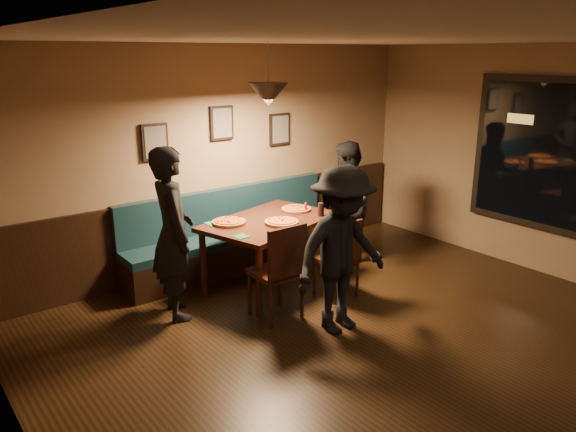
# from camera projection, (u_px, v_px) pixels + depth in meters

# --- Properties ---
(floor) EXTENTS (7.00, 7.00, 0.00)m
(floor) POSITION_uv_depth(u_px,v_px,m) (439.00, 378.00, 4.74)
(floor) COLOR black
(floor) RESTS_ON ground
(ceiling) EXTENTS (7.00, 7.00, 0.00)m
(ceiling) POSITION_uv_depth(u_px,v_px,m) (469.00, 36.00, 3.95)
(ceiling) COLOR silver
(ceiling) RESTS_ON ground
(wall_back) EXTENTS (6.00, 0.00, 6.00)m
(wall_back) POSITION_uv_depth(u_px,v_px,m) (222.00, 158.00, 7.00)
(wall_back) COLOR #8C704F
(wall_back) RESTS_ON ground
(wall_left) EXTENTS (0.00, 7.00, 7.00)m
(wall_left) POSITION_uv_depth(u_px,v_px,m) (58.00, 339.00, 2.59)
(wall_left) COLOR #8C704F
(wall_left) RESTS_ON ground
(wainscot) EXTENTS (5.88, 0.06, 1.00)m
(wainscot) POSITION_uv_depth(u_px,v_px,m) (225.00, 226.00, 7.23)
(wainscot) COLOR black
(wainscot) RESTS_ON ground
(booth_bench) EXTENTS (3.00, 0.60, 1.00)m
(booth_bench) POSITION_uv_depth(u_px,v_px,m) (236.00, 231.00, 7.03)
(booth_bench) COLOR #0F232D
(booth_bench) RESTS_ON ground
(window_frame) EXTENTS (0.06, 2.56, 1.86)m
(window_frame) POSITION_uv_depth(u_px,v_px,m) (574.00, 159.00, 6.43)
(window_frame) COLOR black
(window_frame) RESTS_ON wall_right
(window_glass) EXTENTS (0.00, 2.40, 2.40)m
(window_glass) POSITION_uv_depth(u_px,v_px,m) (572.00, 159.00, 6.41)
(window_glass) COLOR black
(window_glass) RESTS_ON wall_right
(picture_left) EXTENTS (0.32, 0.04, 0.42)m
(picture_left) POSITION_uv_depth(u_px,v_px,m) (155.00, 142.00, 6.37)
(picture_left) COLOR black
(picture_left) RESTS_ON wall_back
(picture_center) EXTENTS (0.32, 0.04, 0.42)m
(picture_center) POSITION_uv_depth(u_px,v_px,m) (222.00, 123.00, 6.85)
(picture_center) COLOR black
(picture_center) RESTS_ON wall_back
(picture_right) EXTENTS (0.32, 0.04, 0.42)m
(picture_right) POSITION_uv_depth(u_px,v_px,m) (280.00, 129.00, 7.42)
(picture_right) COLOR black
(picture_right) RESTS_ON wall_back
(pendant_lamp) EXTENTS (0.44, 0.44, 0.25)m
(pendant_lamp) POSITION_uv_depth(u_px,v_px,m) (268.00, 94.00, 6.01)
(pendant_lamp) COLOR black
(pendant_lamp) RESTS_ON ceiling
(dining_table) EXTENTS (1.74, 1.35, 0.82)m
(dining_table) POSITION_uv_depth(u_px,v_px,m) (270.00, 253.00, 6.53)
(dining_table) COLOR black
(dining_table) RESTS_ON floor
(chair_near_left) EXTENTS (0.47, 0.47, 1.04)m
(chair_near_left) POSITION_uv_depth(u_px,v_px,m) (276.00, 270.00, 5.73)
(chair_near_left) COLOR black
(chair_near_left) RESTS_ON floor
(chair_near_right) EXTENTS (0.41, 0.41, 0.92)m
(chair_near_right) POSITION_uv_depth(u_px,v_px,m) (336.00, 257.00, 6.25)
(chair_near_right) COLOR black
(chair_near_right) RESTS_ON floor
(diner_left) EXTENTS (0.58, 0.74, 1.81)m
(diner_left) POSITION_uv_depth(u_px,v_px,m) (173.00, 233.00, 5.66)
(diner_left) COLOR black
(diner_left) RESTS_ON floor
(diner_right) EXTENTS (0.87, 0.96, 1.61)m
(diner_right) POSITION_uv_depth(u_px,v_px,m) (346.00, 204.00, 7.16)
(diner_right) COLOR black
(diner_right) RESTS_ON floor
(diner_front) EXTENTS (1.09, 0.63, 1.68)m
(diner_front) POSITION_uv_depth(u_px,v_px,m) (342.00, 250.00, 5.37)
(diner_front) COLOR black
(diner_front) RESTS_ON floor
(pizza_a) EXTENTS (0.45, 0.45, 0.04)m
(pizza_a) POSITION_uv_depth(u_px,v_px,m) (229.00, 222.00, 6.26)
(pizza_a) COLOR #CB5B26
(pizza_a) RESTS_ON dining_table
(pizza_b) EXTENTS (0.51, 0.51, 0.04)m
(pizza_b) POSITION_uv_depth(u_px,v_px,m) (282.00, 222.00, 6.26)
(pizza_b) COLOR gold
(pizza_b) RESTS_ON dining_table
(pizza_c) EXTENTS (0.36, 0.36, 0.04)m
(pizza_c) POSITION_uv_depth(u_px,v_px,m) (296.00, 209.00, 6.78)
(pizza_c) COLOR orange
(pizza_c) RESTS_ON dining_table
(soda_glass) EXTENTS (0.09, 0.09, 0.16)m
(soda_glass) POSITION_uv_depth(u_px,v_px,m) (321.00, 209.00, 6.54)
(soda_glass) COLOR black
(soda_glass) RESTS_ON dining_table
(tabasco_bottle) EXTENTS (0.03, 0.03, 0.13)m
(tabasco_bottle) POSITION_uv_depth(u_px,v_px,m) (306.00, 207.00, 6.69)
(tabasco_bottle) COLOR #9C0C05
(tabasco_bottle) RESTS_ON dining_table
(napkin_a) EXTENTS (0.16, 0.16, 0.01)m
(napkin_a) POSITION_uv_depth(u_px,v_px,m) (213.00, 223.00, 6.26)
(napkin_a) COLOR #217C39
(napkin_a) RESTS_ON dining_table
(napkin_b) EXTENTS (0.14, 0.14, 0.01)m
(napkin_b) POSITION_uv_depth(u_px,v_px,m) (241.00, 236.00, 5.82)
(napkin_b) COLOR #1D6F2D
(napkin_b) RESTS_ON dining_table
(cutlery_set) EXTENTS (0.20, 0.04, 0.00)m
(cutlery_set) POSITION_uv_depth(u_px,v_px,m) (291.00, 228.00, 6.10)
(cutlery_set) COLOR silver
(cutlery_set) RESTS_ON dining_table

